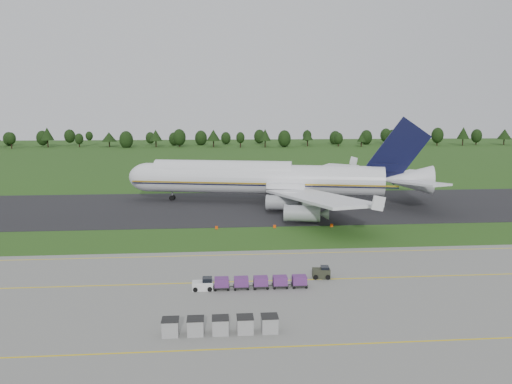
{
  "coord_description": "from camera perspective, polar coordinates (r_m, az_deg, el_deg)",
  "views": [
    {
      "loc": [
        -5.0,
        -82.44,
        21.4
      ],
      "look_at": [
        2.14,
        2.0,
        7.63
      ],
      "focal_mm": 35.0,
      "sensor_mm": 36.0,
      "label": 1
    }
  ],
  "objects": [
    {
      "name": "ground",
      "position": [
        85.32,
        -1.32,
        -5.3
      ],
      "size": [
        600.0,
        600.0,
        0.0
      ],
      "primitive_type": "plane",
      "color": "#234815",
      "rests_on": "ground"
    },
    {
      "name": "apron",
      "position": [
        53.18,
        1.0,
        -14.46
      ],
      "size": [
        300.0,
        52.0,
        0.06
      ],
      "primitive_type": "cube",
      "color": "slate",
      "rests_on": "ground"
    },
    {
      "name": "taxiway",
      "position": [
        112.6,
        -2.2,
        -1.71
      ],
      "size": [
        300.0,
        40.0,
        0.08
      ],
      "primitive_type": "cube",
      "color": "black",
      "rests_on": "ground"
    },
    {
      "name": "apron_markings",
      "position": [
        59.63,
        0.31,
        -11.73
      ],
      "size": [
        300.0,
        30.2,
        0.01
      ],
      "color": "yellow",
      "rests_on": "apron"
    },
    {
      "name": "tree_line",
      "position": [
        302.82,
        -3.92,
        6.34
      ],
      "size": [
        526.47,
        22.58,
        11.85
      ],
      "color": "black",
      "rests_on": "ground"
    },
    {
      "name": "aircraft",
      "position": [
        117.09,
        1.41,
        1.56
      ],
      "size": [
        72.38,
        68.6,
        20.24
      ],
      "color": "silver",
      "rests_on": "ground"
    },
    {
      "name": "baggage_train",
      "position": [
        61.57,
        -0.85,
        -10.29
      ],
      "size": [
        14.01,
        1.49,
        1.43
      ],
      "color": "silver",
      "rests_on": "apron"
    },
    {
      "name": "utility_cart",
      "position": [
        65.85,
        7.47,
        -9.21
      ],
      "size": [
        2.34,
        1.56,
        1.22
      ],
      "color": "#292C1F",
      "rests_on": "apron"
    },
    {
      "name": "uld_row",
      "position": [
        50.14,
        -4.09,
        -14.95
      ],
      "size": [
        11.25,
        1.65,
        1.63
      ],
      "color": "gray",
      "rests_on": "apron"
    },
    {
      "name": "edge_markers",
      "position": [
        92.52,
        2.14,
        -3.98
      ],
      "size": [
        21.98,
        0.3,
        0.6
      ],
      "color": "#DE4107",
      "rests_on": "ground"
    }
  ]
}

